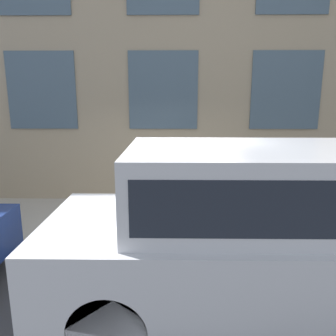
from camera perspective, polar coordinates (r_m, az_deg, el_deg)
The scene contains 6 objects.
ground_plane at distance 5.59m, azimuth -1.57°, elevation -15.18°, with size 80.00×80.00×0.00m, color #38383A.
sidewalk at distance 6.79m, azimuth -1.10°, elevation -9.42°, with size 2.70×60.00×0.13m.
building_facade at distance 7.91m, azimuth -0.84°, elevation 21.96°, with size 0.33×40.00×7.80m.
fire_hydrant at distance 5.76m, azimuth 1.96°, elevation -9.04°, with size 0.34×0.45×0.70m.
person at distance 5.92m, azimuth -1.89°, elevation -4.56°, with size 0.30×0.20×1.22m.
parked_truck_silver_near at distance 3.99m, azimuth 13.21°, elevation -9.07°, with size 1.99×4.55×2.03m.
Camera 1 is at (-4.95, -0.22, 2.59)m, focal length 35.00 mm.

